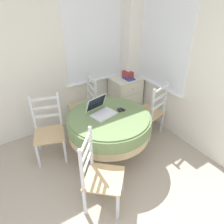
% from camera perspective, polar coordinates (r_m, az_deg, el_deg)
% --- Properties ---
extents(corner_room_shell, '(4.52, 4.57, 2.55)m').
position_cam_1_polar(corner_room_shell, '(3.16, 2.07, 10.87)').
color(corner_room_shell, white).
rests_on(corner_room_shell, ground_plane).
extents(round_dining_table, '(1.22, 1.22, 0.72)m').
position_cam_1_polar(round_dining_table, '(3.19, -0.82, -3.16)').
color(round_dining_table, '#4C3D2D').
rests_on(round_dining_table, ground_plane).
extents(laptop, '(0.41, 0.39, 0.24)m').
position_cam_1_polar(laptop, '(3.14, -2.87, 0.46)').
color(laptop, silver).
rests_on(laptop, round_dining_table).
extents(computer_mouse, '(0.06, 0.09, 0.05)m').
position_cam_1_polar(computer_mouse, '(3.20, 1.94, 0.59)').
color(computer_mouse, black).
rests_on(computer_mouse, round_dining_table).
extents(cell_phone, '(0.08, 0.12, 0.01)m').
position_cam_1_polar(cell_phone, '(3.25, 2.61, 0.67)').
color(cell_phone, black).
rests_on(cell_phone, round_dining_table).
extents(dining_chair_near_back_window, '(0.49, 0.49, 0.99)m').
position_cam_1_polar(dining_chair_near_back_window, '(3.93, -6.98, 1.70)').
color(dining_chair_near_back_window, tan).
rests_on(dining_chair_near_back_window, ground_plane).
extents(dining_chair_near_right_window, '(0.53, 0.53, 0.99)m').
position_cam_1_polar(dining_chair_near_right_window, '(3.77, 10.02, 0.05)').
color(dining_chair_near_right_window, tan).
rests_on(dining_chair_near_right_window, ground_plane).
extents(dining_chair_camera_near, '(0.61, 0.61, 0.99)m').
position_cam_1_polar(dining_chair_camera_near, '(2.61, -3.23, -16.29)').
color(dining_chair_camera_near, tan).
rests_on(dining_chair_camera_near, ground_plane).
extents(dining_chair_left_flank, '(0.55, 0.55, 0.99)m').
position_cam_1_polar(dining_chair_left_flank, '(3.39, -16.13, -4.74)').
color(dining_chair_left_flank, tan).
rests_on(dining_chair_left_flank, ground_plane).
extents(corner_cabinet, '(0.57, 0.48, 0.77)m').
position_cam_1_polar(corner_cabinet, '(4.40, 3.55, 4.23)').
color(corner_cabinet, silver).
rests_on(corner_cabinet, ground_plane).
extents(storage_box, '(0.14, 0.20, 0.12)m').
position_cam_1_polar(storage_box, '(4.24, 4.13, 9.75)').
color(storage_box, '#9E3338').
rests_on(storage_box, corner_cabinet).
extents(book_on_cabinet, '(0.16, 0.20, 0.02)m').
position_cam_1_polar(book_on_cabinet, '(4.19, 4.41, 8.72)').
color(book_on_cabinet, '#33478C').
rests_on(book_on_cabinet, corner_cabinet).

